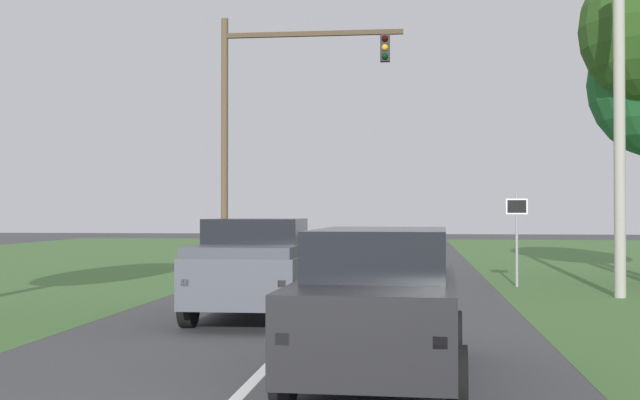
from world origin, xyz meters
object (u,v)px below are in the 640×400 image
red_suv_near (381,300)px  pickup_truck_lead (257,268)px  traffic_light (265,109)px  keep_moving_sign (517,228)px  utility_pole_right (619,132)px

red_suv_near → pickup_truck_lead: (-2.70, 5.73, -0.00)m
red_suv_near → pickup_truck_lead: pickup_truck_lead is taller
traffic_light → keep_moving_sign: size_ratio=3.34×
pickup_truck_lead → keep_moving_sign: (5.95, 7.55, 0.67)m
traffic_light → keep_moving_sign: 9.73m
pickup_truck_lead → utility_pole_right: size_ratio=0.60×
traffic_light → utility_pole_right: traffic_light is taller
pickup_truck_lead → utility_pole_right: 10.00m
pickup_truck_lead → utility_pole_right: bearing=31.1°
red_suv_near → traffic_light: traffic_light is taller
red_suv_near → keep_moving_sign: 13.69m
red_suv_near → utility_pole_right: size_ratio=0.61×
pickup_truck_lead → traffic_light: bearing=99.7°
pickup_truck_lead → keep_moving_sign: keep_moving_sign is taller
utility_pole_right → red_suv_near: bearing=-117.1°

